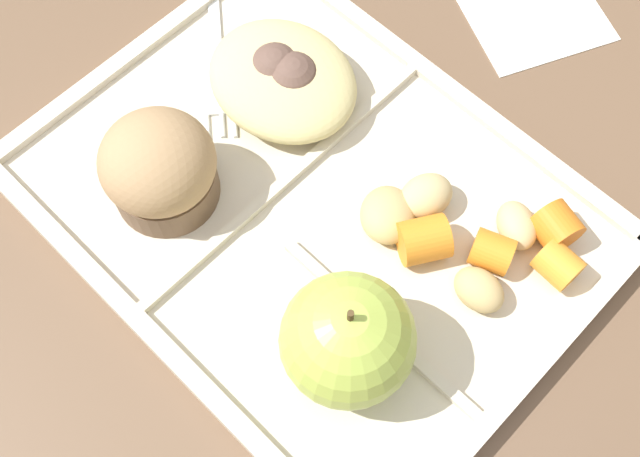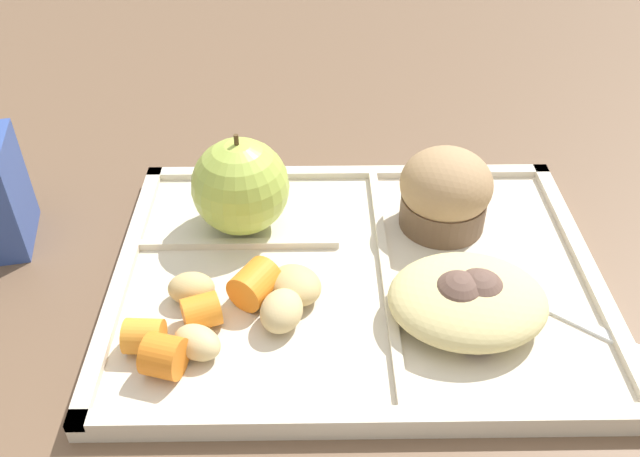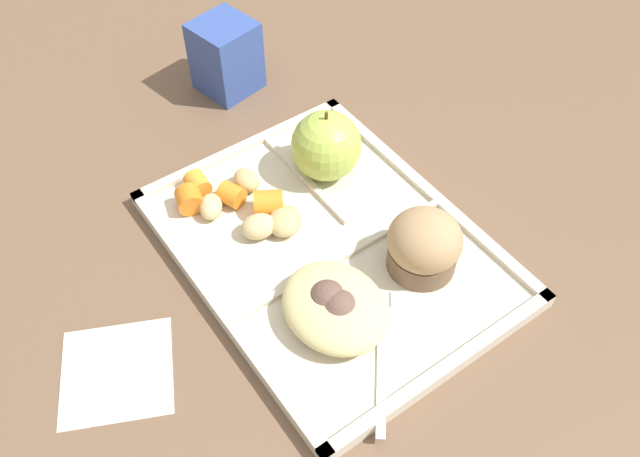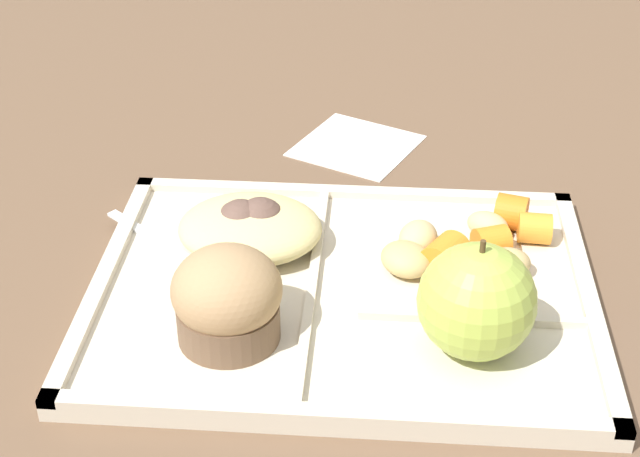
% 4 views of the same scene
% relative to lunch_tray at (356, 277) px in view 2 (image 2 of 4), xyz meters
% --- Properties ---
extents(ground, '(6.00, 6.00, 0.00)m').
position_rel_lunch_tray_xyz_m(ground, '(0.00, -0.00, -0.01)').
color(ground, brown).
extents(lunch_tray, '(0.35, 0.27, 0.02)m').
position_rel_lunch_tray_xyz_m(lunch_tray, '(0.00, 0.00, 0.00)').
color(lunch_tray, beige).
rests_on(lunch_tray, ground).
extents(green_apple, '(0.08, 0.08, 0.08)m').
position_rel_lunch_tray_xyz_m(green_apple, '(-0.09, 0.06, 0.04)').
color(green_apple, '#A8C14C').
rests_on(green_apple, lunch_tray).
extents(bran_muffin, '(0.07, 0.07, 0.07)m').
position_rel_lunch_tray_xyz_m(bran_muffin, '(0.07, 0.06, 0.04)').
color(bran_muffin, brown).
rests_on(bran_muffin, lunch_tray).
extents(carrot_slice_center, '(0.03, 0.03, 0.02)m').
position_rel_lunch_tray_xyz_m(carrot_slice_center, '(-0.11, -0.05, 0.02)').
color(carrot_slice_center, orange).
rests_on(carrot_slice_center, lunch_tray).
extents(carrot_slice_tilted, '(0.03, 0.03, 0.03)m').
position_rel_lunch_tray_xyz_m(carrot_slice_tilted, '(-0.12, -0.09, 0.02)').
color(carrot_slice_tilted, orange).
rests_on(carrot_slice_tilted, lunch_tray).
extents(carrot_slice_large, '(0.04, 0.04, 0.03)m').
position_rel_lunch_tray_xyz_m(carrot_slice_large, '(-0.07, -0.03, 0.02)').
color(carrot_slice_large, orange).
rests_on(carrot_slice_large, lunch_tray).
extents(carrot_slice_diagonal, '(0.03, 0.02, 0.02)m').
position_rel_lunch_tray_xyz_m(carrot_slice_diagonal, '(-0.14, -0.07, 0.02)').
color(carrot_slice_diagonal, orange).
rests_on(carrot_slice_diagonal, lunch_tray).
extents(potato_chunk_corner, '(0.03, 0.03, 0.02)m').
position_rel_lunch_tray_xyz_m(potato_chunk_corner, '(-0.12, -0.03, 0.02)').
color(potato_chunk_corner, tan).
rests_on(potato_chunk_corner, lunch_tray).
extents(potato_chunk_browned, '(0.04, 0.04, 0.02)m').
position_rel_lunch_tray_xyz_m(potato_chunk_browned, '(-0.11, -0.08, 0.01)').
color(potato_chunk_browned, tan).
rests_on(potato_chunk_browned, lunch_tray).
extents(potato_chunk_large, '(0.04, 0.04, 0.02)m').
position_rel_lunch_tray_xyz_m(potato_chunk_large, '(-0.05, -0.05, 0.02)').
color(potato_chunk_large, tan).
rests_on(potato_chunk_large, lunch_tray).
extents(potato_chunk_golden, '(0.05, 0.05, 0.02)m').
position_rel_lunch_tray_xyz_m(potato_chunk_golden, '(-0.04, -0.02, 0.02)').
color(potato_chunk_golden, tan).
rests_on(potato_chunk_golden, lunch_tray).
extents(egg_noodle_pile, '(0.11, 0.09, 0.03)m').
position_rel_lunch_tray_xyz_m(egg_noodle_pile, '(0.07, -0.05, 0.02)').
color(egg_noodle_pile, '#D6C684').
rests_on(egg_noodle_pile, lunch_tray).
extents(meatball_side, '(0.03, 0.03, 0.03)m').
position_rel_lunch_tray_xyz_m(meatball_side, '(0.08, -0.07, 0.02)').
color(meatball_side, brown).
rests_on(meatball_side, lunch_tray).
extents(meatball_back, '(0.04, 0.04, 0.04)m').
position_rel_lunch_tray_xyz_m(meatball_back, '(0.06, -0.05, 0.02)').
color(meatball_back, brown).
rests_on(meatball_back, lunch_tray).
extents(meatball_front, '(0.03, 0.03, 0.03)m').
position_rel_lunch_tray_xyz_m(meatball_front, '(0.08, -0.04, 0.02)').
color(meatball_front, brown).
rests_on(meatball_front, lunch_tray).
extents(meatball_center, '(0.04, 0.04, 0.04)m').
position_rel_lunch_tray_xyz_m(meatball_center, '(0.08, -0.05, 0.02)').
color(meatball_center, brown).
rests_on(meatball_center, lunch_tray).
extents(plastic_fork, '(0.12, 0.10, 0.00)m').
position_rel_lunch_tray_xyz_m(plastic_fork, '(0.12, -0.03, 0.01)').
color(plastic_fork, white).
rests_on(plastic_fork, lunch_tray).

